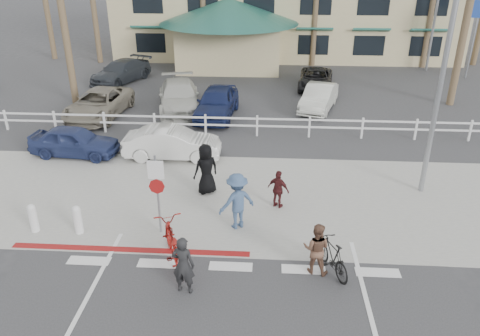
# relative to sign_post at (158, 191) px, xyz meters

# --- Properties ---
(ground) EXTENTS (140.00, 140.00, 0.00)m
(ground) POSITION_rel_sign_post_xyz_m (2.30, -2.20, -1.45)
(ground) COLOR #333335
(sidewalk_plaza) EXTENTS (22.00, 7.00, 0.01)m
(sidewalk_plaza) POSITION_rel_sign_post_xyz_m (2.30, 2.30, -1.44)
(sidewalk_plaza) COLOR gray
(sidewalk_plaza) RESTS_ON ground
(cross_street) EXTENTS (40.00, 5.00, 0.01)m
(cross_street) POSITION_rel_sign_post_xyz_m (2.30, 6.30, -1.45)
(cross_street) COLOR #333335
(cross_street) RESTS_ON ground
(parking_lot) EXTENTS (50.00, 16.00, 0.01)m
(parking_lot) POSITION_rel_sign_post_xyz_m (2.30, 15.80, -1.45)
(parking_lot) COLOR #333335
(parking_lot) RESTS_ON ground
(curb_red) EXTENTS (7.00, 0.25, 0.02)m
(curb_red) POSITION_rel_sign_post_xyz_m (-0.70, -1.00, -1.44)
(curb_red) COLOR maroon
(curb_red) RESTS_ON ground
(rail_fence) EXTENTS (29.40, 0.16, 1.00)m
(rail_fence) POSITION_rel_sign_post_xyz_m (2.80, 8.30, -0.95)
(rail_fence) COLOR silver
(rail_fence) RESTS_ON ground
(sign_post) EXTENTS (0.50, 0.10, 2.90)m
(sign_post) POSITION_rel_sign_post_xyz_m (0.00, 0.00, 0.00)
(sign_post) COLOR gray
(sign_post) RESTS_ON ground
(bollard_0) EXTENTS (0.26, 0.26, 0.95)m
(bollard_0) POSITION_rel_sign_post_xyz_m (-2.50, -0.20, -0.97)
(bollard_0) COLOR silver
(bollard_0) RESTS_ON ground
(bollard_1) EXTENTS (0.26, 0.26, 0.95)m
(bollard_1) POSITION_rel_sign_post_xyz_m (-3.90, -0.20, -0.97)
(bollard_1) COLOR silver
(bollard_1) RESTS_ON ground
(streetlight_0) EXTENTS (0.60, 2.00, 9.00)m
(streetlight_0) POSITION_rel_sign_post_xyz_m (8.80, 3.30, 3.05)
(streetlight_0) COLOR gray
(streetlight_0) RESTS_ON ground
(streetlight_1) EXTENTS (0.60, 2.00, 9.50)m
(streetlight_1) POSITION_rel_sign_post_xyz_m (14.30, 21.80, 3.30)
(streetlight_1) COLOR gray
(streetlight_1) RESTS_ON ground
(info_sign) EXTENTS (1.20, 0.16, 5.60)m
(info_sign) POSITION_rel_sign_post_xyz_m (16.30, 19.80, 1.35)
(info_sign) COLOR navy
(info_sign) RESTS_ON ground
(bike_red) EXTENTS (1.55, 2.35, 1.17)m
(bike_red) POSITION_rel_sign_post_xyz_m (0.68, -1.43, -0.87)
(bike_red) COLOR maroon
(bike_red) RESTS_ON ground
(rider_red) EXTENTS (0.65, 0.48, 1.62)m
(rider_red) POSITION_rel_sign_post_xyz_m (1.21, -2.66, -0.64)
(rider_red) COLOR black
(rider_red) RESTS_ON ground
(bike_black) EXTENTS (1.08, 1.70, 0.99)m
(bike_black) POSITION_rel_sign_post_xyz_m (5.04, -1.61, -0.95)
(bike_black) COLOR black
(bike_black) RESTS_ON ground
(rider_black) EXTENTS (0.84, 0.73, 1.50)m
(rider_black) POSITION_rel_sign_post_xyz_m (4.59, -1.64, -0.70)
(rider_black) COLOR brown
(rider_black) RESTS_ON ground
(pedestrian_a) EXTENTS (1.37, 1.21, 1.84)m
(pedestrian_a) POSITION_rel_sign_post_xyz_m (2.33, 0.46, -0.53)
(pedestrian_a) COLOR #395176
(pedestrian_a) RESTS_ON ground
(pedestrian_child) EXTENTS (0.85, 0.68, 1.35)m
(pedestrian_child) POSITION_rel_sign_post_xyz_m (3.62, 1.78, -0.78)
(pedestrian_child) COLOR #441618
(pedestrian_child) RESTS_ON ground
(pedestrian_b) EXTENTS (1.08, 0.98, 1.85)m
(pedestrian_b) POSITION_rel_sign_post_xyz_m (1.08, 2.66, -0.53)
(pedestrian_b) COLOR black
(pedestrian_b) RESTS_ON ground
(car_white_sedan) EXTENTS (4.00, 1.46, 1.31)m
(car_white_sedan) POSITION_rel_sign_post_xyz_m (-0.72, 5.61, -0.80)
(car_white_sedan) COLOR silver
(car_white_sedan) RESTS_ON ground
(car_red_compact) EXTENTS (3.82, 1.82, 1.26)m
(car_red_compact) POSITION_rel_sign_post_xyz_m (-4.87, 5.59, -0.82)
(car_red_compact) COLOR navy
(car_red_compact) RESTS_ON ground
(lot_car_0) EXTENTS (2.68, 5.14, 1.38)m
(lot_car_0) POSITION_rel_sign_post_xyz_m (-5.51, 10.51, -0.76)
(lot_car_0) COLOR gray
(lot_car_0) RESTS_ON ground
(lot_car_1) EXTENTS (3.15, 5.51, 1.50)m
(lot_car_1) POSITION_rel_sign_post_xyz_m (-1.59, 11.87, -0.70)
(lot_car_1) COLOR beige
(lot_car_1) RESTS_ON ground
(lot_car_2) EXTENTS (2.20, 4.70, 1.55)m
(lot_car_2) POSITION_rel_sign_post_xyz_m (0.55, 10.90, -0.67)
(lot_car_2) COLOR #141D49
(lot_car_2) RESTS_ON ground
(lot_car_3) EXTENTS (2.52, 4.30, 1.34)m
(lot_car_3) POSITION_rel_sign_post_xyz_m (5.88, 12.44, -0.78)
(lot_car_3) COLOR beige
(lot_car_3) RESTS_ON ground
(lot_car_4) EXTENTS (3.59, 5.09, 1.37)m
(lot_car_4) POSITION_rel_sign_post_xyz_m (-6.41, 17.33, -0.77)
(lot_car_4) COLOR #2A2F35
(lot_car_4) RESTS_ON ground
(lot_car_5) EXTENTS (2.48, 4.54, 1.21)m
(lot_car_5) POSITION_rel_sign_post_xyz_m (6.04, 16.55, -0.85)
(lot_car_5) COLOR black
(lot_car_5) RESTS_ON ground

